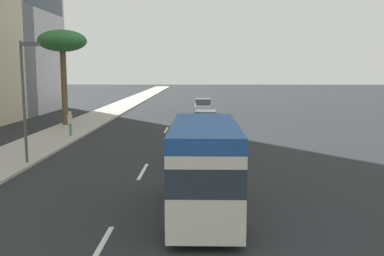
{
  "coord_description": "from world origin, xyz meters",
  "views": [
    {
      "loc": [
        -5.63,
        -2.74,
        4.86
      ],
      "look_at": [
        16.36,
        -2.31,
        1.79
      ],
      "focal_mm": 39.53,
      "sensor_mm": 36.0,
      "label": 1
    }
  ],
  "objects_px": {
    "car_fourth": "(206,145)",
    "street_lamp": "(25,87)",
    "car_lead": "(205,121)",
    "minibus_third": "(204,165)",
    "pedestrian_mid_block": "(70,122)",
    "car_second": "(203,106)",
    "palm_tree": "(62,43)"
  },
  "relations": [
    {
      "from": "car_second",
      "to": "car_fourth",
      "type": "bearing_deg",
      "value": 179.97
    },
    {
      "from": "car_fourth",
      "to": "street_lamp",
      "type": "height_order",
      "value": "street_lamp"
    },
    {
      "from": "car_lead",
      "to": "car_second",
      "type": "height_order",
      "value": "car_second"
    },
    {
      "from": "car_lead",
      "to": "pedestrian_mid_block",
      "type": "relative_size",
      "value": 2.35
    },
    {
      "from": "car_fourth",
      "to": "pedestrian_mid_block",
      "type": "bearing_deg",
      "value": 53.5
    },
    {
      "from": "car_fourth",
      "to": "pedestrian_mid_block",
      "type": "distance_m",
      "value": 11.91
    },
    {
      "from": "pedestrian_mid_block",
      "to": "street_lamp",
      "type": "bearing_deg",
      "value": -167.85
    },
    {
      "from": "car_second",
      "to": "street_lamp",
      "type": "bearing_deg",
      "value": 160.69
    },
    {
      "from": "minibus_third",
      "to": "pedestrian_mid_block",
      "type": "height_order",
      "value": "minibus_third"
    },
    {
      "from": "car_fourth",
      "to": "pedestrian_mid_block",
      "type": "xyz_separation_m",
      "value": [
        7.08,
        9.57,
        0.32
      ]
    },
    {
      "from": "minibus_third",
      "to": "car_fourth",
      "type": "height_order",
      "value": "minibus_third"
    },
    {
      "from": "minibus_third",
      "to": "palm_tree",
      "type": "relative_size",
      "value": 0.78
    },
    {
      "from": "car_lead",
      "to": "palm_tree",
      "type": "distance_m",
      "value": 13.69
    },
    {
      "from": "car_lead",
      "to": "palm_tree",
      "type": "relative_size",
      "value": 0.51
    },
    {
      "from": "palm_tree",
      "to": "car_lead",
      "type": "bearing_deg",
      "value": -99.49
    },
    {
      "from": "car_second",
      "to": "car_fourth",
      "type": "relative_size",
      "value": 1.01
    },
    {
      "from": "street_lamp",
      "to": "minibus_third",
      "type": "bearing_deg",
      "value": -129.25
    },
    {
      "from": "minibus_third",
      "to": "car_fourth",
      "type": "distance_m",
      "value": 8.93
    },
    {
      "from": "car_second",
      "to": "palm_tree",
      "type": "relative_size",
      "value": 0.55
    },
    {
      "from": "car_lead",
      "to": "car_second",
      "type": "relative_size",
      "value": 0.94
    },
    {
      "from": "pedestrian_mid_block",
      "to": "palm_tree",
      "type": "xyz_separation_m",
      "value": [
        6.11,
        2.3,
        5.92
      ]
    },
    {
      "from": "car_lead",
      "to": "street_lamp",
      "type": "bearing_deg",
      "value": 144.47
    },
    {
      "from": "minibus_third",
      "to": "palm_tree",
      "type": "distance_m",
      "value": 25.56
    },
    {
      "from": "minibus_third",
      "to": "street_lamp",
      "type": "distance_m",
      "value": 11.7
    },
    {
      "from": "car_second",
      "to": "car_fourth",
      "type": "xyz_separation_m",
      "value": [
        -24.19,
        0.01,
        0.03
      ]
    },
    {
      "from": "car_second",
      "to": "minibus_third",
      "type": "height_order",
      "value": "minibus_third"
    },
    {
      "from": "car_lead",
      "to": "minibus_third",
      "type": "height_order",
      "value": "minibus_third"
    },
    {
      "from": "car_second",
      "to": "minibus_third",
      "type": "relative_size",
      "value": 0.7
    },
    {
      "from": "minibus_third",
      "to": "street_lamp",
      "type": "xyz_separation_m",
      "value": [
        7.26,
        8.89,
        2.27
      ]
    },
    {
      "from": "pedestrian_mid_block",
      "to": "street_lamp",
      "type": "xyz_separation_m",
      "value": [
        -8.71,
        -0.54,
        2.85
      ]
    },
    {
      "from": "car_second",
      "to": "palm_tree",
      "type": "distance_m",
      "value": 17.36
    },
    {
      "from": "car_lead",
      "to": "minibus_third",
      "type": "xyz_separation_m",
      "value": [
        -20.08,
        0.27,
        0.95
      ]
    }
  ]
}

